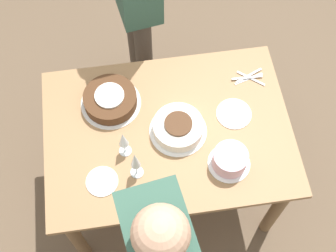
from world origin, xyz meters
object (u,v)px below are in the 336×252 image
object	(u,v)px
cake_center_white	(178,128)
wine_glass_far	(135,161)
wine_glass_near	(123,140)
cake_front_chocolate	(110,100)
cake_back_decorated	(230,160)

from	to	relation	value
cake_center_white	wine_glass_far	size ratio (longest dim) A/B	1.38
wine_glass_near	cake_front_chocolate	bearing A→B (deg)	-80.72
wine_glass_near	wine_glass_far	distance (m)	0.13
cake_center_white	cake_back_decorated	world-z (taller)	cake_back_decorated
cake_back_decorated	wine_glass_near	world-z (taller)	wine_glass_near
cake_front_chocolate	wine_glass_far	size ratio (longest dim) A/B	1.49
cake_center_white	cake_front_chocolate	world-z (taller)	same
cake_front_chocolate	cake_back_decorated	size ratio (longest dim) A/B	1.51
cake_front_chocolate	wine_glass_near	size ratio (longest dim) A/B	1.69
cake_back_decorated	wine_glass_far	bearing A→B (deg)	-2.47
cake_center_white	wine_glass_near	distance (m)	0.30
wine_glass_near	wine_glass_far	xyz separation A→B (m)	(-0.04, 0.12, 0.02)
cake_back_decorated	cake_front_chocolate	bearing A→B (deg)	-38.14
cake_front_chocolate	wine_glass_far	distance (m)	0.43
cake_center_white	wine_glass_far	xyz separation A→B (m)	(0.24, 0.20, 0.10)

